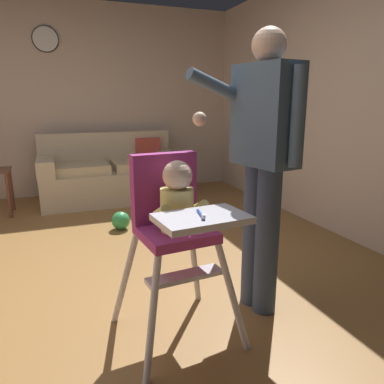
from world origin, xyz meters
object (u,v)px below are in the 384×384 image
at_px(wall_clock, 45,39).
at_px(couch, 110,174).
at_px(toy_ball, 121,221).
at_px(adult_standing, 263,160).
at_px(high_chair, 175,214).

bearing_deg(wall_clock, couch, -36.50).
relative_size(couch, toy_ball, 9.46).
height_order(couch, adult_standing, adult_standing).
bearing_deg(high_chair, couch, 172.23).
relative_size(adult_standing, toy_ball, 9.01).
height_order(adult_standing, wall_clock, wall_clock).
bearing_deg(toy_ball, adult_standing, -72.89).
bearing_deg(high_chair, toy_ball, 173.77).
distance_m(high_chair, wall_clock, 3.84).
distance_m(couch, adult_standing, 3.09).
distance_m(couch, wall_clock, 1.86).
bearing_deg(high_chair, adult_standing, 93.98).
xyz_separation_m(couch, wall_clock, (-0.64, 0.48, 1.68)).
bearing_deg(couch, high_chair, -2.43).
height_order(toy_ball, wall_clock, wall_clock).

